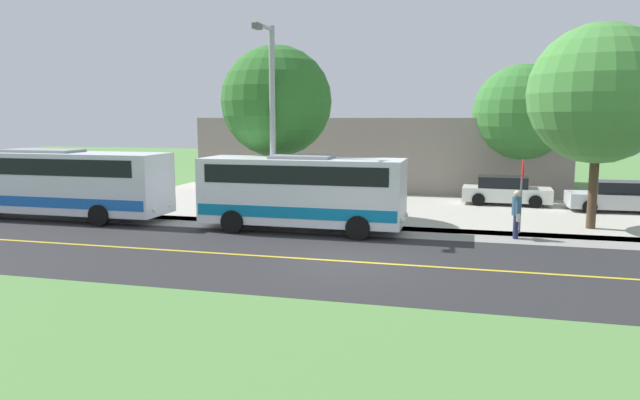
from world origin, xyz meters
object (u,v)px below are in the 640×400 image
(pedestrian_with_bags, at_px, (516,213))
(tree_distant, at_px, (599,94))
(commercial_building, at_px, (384,151))
(shuttle_bus_front, at_px, (302,190))
(street_light_pole, at_px, (272,118))
(parked_car_far, at_px, (618,197))
(transit_bus_rear, at_px, (44,180))
(parked_car_near, at_px, (505,191))
(tree_curbside, at_px, (276,102))
(stop_sign, at_px, (522,183))
(tree_lot_edge, at_px, (522,113))

(pedestrian_with_bags, relative_size, tree_distant, 0.22)
(commercial_building, bearing_deg, shuttle_bus_front, -2.54)
(street_light_pole, height_order, commercial_building, street_light_pole)
(tree_distant, bearing_deg, parked_car_far, 157.57)
(shuttle_bus_front, distance_m, tree_distant, 12.27)
(transit_bus_rear, height_order, commercial_building, commercial_building)
(transit_bus_rear, height_order, parked_car_near, transit_bus_rear)
(tree_curbside, bearing_deg, street_light_pole, 14.27)
(parked_car_far, xyz_separation_m, tree_distant, (4.95, -2.04, 4.68))
(parked_car_near, bearing_deg, shuttle_bus_front, -40.89)
(shuttle_bus_front, height_order, parked_car_near, shuttle_bus_front)
(street_light_pole, relative_size, parked_car_far, 1.80)
(parked_car_far, distance_m, tree_curbside, 16.80)
(street_light_pole, bearing_deg, parked_car_far, 118.64)
(stop_sign, bearing_deg, parked_car_far, 144.00)
(shuttle_bus_front, relative_size, tree_curbside, 1.06)
(stop_sign, xyz_separation_m, tree_curbside, (-1.30, -10.34, 3.18))
(stop_sign, distance_m, commercial_building, 17.07)
(pedestrian_with_bags, xyz_separation_m, tree_distant, (-2.86, 3.09, 4.39))
(parked_car_far, distance_m, tree_distant, 7.12)
(stop_sign, xyz_separation_m, tree_distant, (-1.80, 2.86, 3.41))
(shuttle_bus_front, height_order, tree_lot_edge, tree_lot_edge)
(shuttle_bus_front, height_order, pedestrian_with_bags, shuttle_bus_front)
(shuttle_bus_front, height_order, transit_bus_rear, transit_bus_rear)
(parked_car_near, relative_size, tree_curbside, 0.59)
(pedestrian_with_bags, distance_m, tree_lot_edge, 12.94)
(commercial_building, bearing_deg, transit_bus_rear, -37.00)
(tree_lot_edge, relative_size, commercial_building, 0.33)
(pedestrian_with_bags, xyz_separation_m, commercial_building, (-16.36, -7.35, 1.24))
(shuttle_bus_front, relative_size, tree_lot_edge, 1.09)
(tree_curbside, relative_size, tree_lot_edge, 1.03)
(transit_bus_rear, distance_m, parked_car_near, 22.25)
(street_light_pole, relative_size, tree_lot_edge, 1.08)
(pedestrian_with_bags, bearing_deg, stop_sign, 167.96)
(street_light_pole, bearing_deg, pedestrian_with_bags, 91.00)
(transit_bus_rear, bearing_deg, shuttle_bus_front, 89.89)
(transit_bus_rear, distance_m, pedestrian_with_bags, 20.09)
(transit_bus_rear, height_order, stop_sign, transit_bus_rear)
(tree_distant, bearing_deg, stop_sign, -57.83)
(parked_car_far, xyz_separation_m, commercial_building, (-8.55, -12.48, 1.53))
(pedestrian_with_bags, height_order, tree_distant, tree_distant)
(tree_curbside, bearing_deg, transit_bus_rear, -73.88)
(pedestrian_with_bags, height_order, tree_curbside, tree_curbside)
(parked_car_near, relative_size, tree_lot_edge, 0.60)
(stop_sign, bearing_deg, tree_curbside, -97.17)
(tree_distant, bearing_deg, pedestrian_with_bags, -47.21)
(shuttle_bus_front, distance_m, transit_bus_rear, 11.97)
(parked_car_near, bearing_deg, stop_sign, 1.12)
(parked_car_near, relative_size, parked_car_far, 1.00)
(parked_car_near, height_order, tree_lot_edge, tree_lot_edge)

